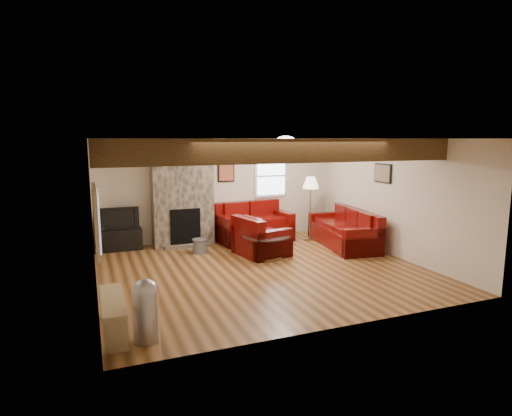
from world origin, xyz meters
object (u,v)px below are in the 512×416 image
Objects in this scene: armchair_red at (262,236)px; coffee_table at (267,247)px; tv_cabinet at (120,239)px; television at (118,218)px; sofa_three at (343,228)px; loveseat at (254,222)px; floor_lamp at (311,186)px.

armchair_red reaches higher than coffee_table.
armchair_red is 3.24m from tv_cabinet.
television reaches higher than armchair_red.
sofa_three is 2.26× the size of tv_cabinet.
television reaches higher than coffee_table.
coffee_table is 1.13× the size of television.
television is at bearing -98.97° from sofa_three.
tv_cabinet is at bearing 48.74° from armchair_red.
sofa_three is at bearing -102.03° from armchair_red.
sofa_three is at bearing 8.73° from coffee_table.
loveseat reaches higher than armchair_red.
loveseat is at bearing 162.73° from floor_lamp.
sofa_three is 2.12m from coffee_table.
sofa_three is 1.29m from floor_lamp.
loveseat is at bearing -5.45° from television.
armchair_red is 0.34m from coffee_table.
tv_cabinet is 1.12× the size of television.
coffee_table is at bearing -145.81° from floor_lamp.
coffee_table is (-0.00, -0.29, -0.18)m from armchair_red.
floor_lamp reaches higher than loveseat.
loveseat is 1.70× the size of armchair_red.
loveseat is 1.13× the size of floor_lamp.
tv_cabinet is (-2.84, 1.83, 0.00)m from coffee_table.
floor_lamp is at bearing -9.07° from tv_cabinet.
coffee_table is at bearing -32.73° from tv_cabinet.
loveseat reaches higher than sofa_three.
tv_cabinet is (-2.84, 1.54, -0.18)m from armchair_red.
loveseat reaches higher than coffee_table.
armchair_red is at bearing 89.53° from coffee_table.
tv_cabinet is at bearing 0.00° from television.
television reaches higher than sofa_three.
tv_cabinet is at bearing 168.81° from loveseat.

